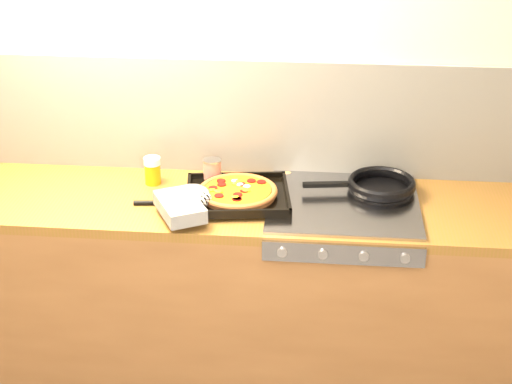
# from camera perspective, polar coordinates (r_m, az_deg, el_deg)

# --- Properties ---
(room_shell) EXTENTS (3.20, 3.20, 3.20)m
(room_shell) POSITION_cam_1_polar(r_m,az_deg,el_deg) (3.34, -1.21, 5.45)
(room_shell) COLOR white
(room_shell) RESTS_ON ground
(counter_run) EXTENTS (3.20, 0.62, 0.90)m
(counter_run) POSITION_cam_1_polar(r_m,az_deg,el_deg) (3.40, -1.65, -7.40)
(counter_run) COLOR #915F37
(counter_run) RESTS_ON ground
(stovetop) EXTENTS (0.60, 0.56, 0.02)m
(stovetop) POSITION_cam_1_polar(r_m,az_deg,el_deg) (3.15, 6.38, -0.84)
(stovetop) COLOR #97979C
(stovetop) RESTS_ON counter_run
(pizza_on_tray) EXTENTS (0.55, 0.53, 0.07)m
(pizza_on_tray) POSITION_cam_1_polar(r_m,az_deg,el_deg) (3.11, -2.51, -0.27)
(pizza_on_tray) COLOR black
(pizza_on_tray) RESTS_ON stovetop
(frying_pan) EXTENTS (0.48, 0.32, 0.05)m
(frying_pan) POSITION_cam_1_polar(r_m,az_deg,el_deg) (3.24, 9.00, 0.46)
(frying_pan) COLOR black
(frying_pan) RESTS_ON stovetop
(tomato_can) EXTENTS (0.08, 0.08, 0.11)m
(tomato_can) POSITION_cam_1_polar(r_m,az_deg,el_deg) (3.30, -3.21, 1.49)
(tomato_can) COLOR #9D160C
(tomato_can) RESTS_ON counter_run
(juice_glass) EXTENTS (0.08, 0.08, 0.12)m
(juice_glass) POSITION_cam_1_polar(r_m,az_deg,el_deg) (3.32, -7.54, 1.57)
(juice_glass) COLOR orange
(juice_glass) RESTS_ON counter_run
(wooden_spoon) EXTENTS (0.29, 0.12, 0.02)m
(wooden_spoon) POSITION_cam_1_polar(r_m,az_deg,el_deg) (3.36, 0.70, 1.18)
(wooden_spoon) COLOR #AB7A48
(wooden_spoon) RESTS_ON counter_run
(black_spatula) EXTENTS (0.29, 0.10, 0.02)m
(black_spatula) POSITION_cam_1_polar(r_m,az_deg,el_deg) (3.15, -6.21, -0.82)
(black_spatula) COLOR black
(black_spatula) RESTS_ON counter_run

